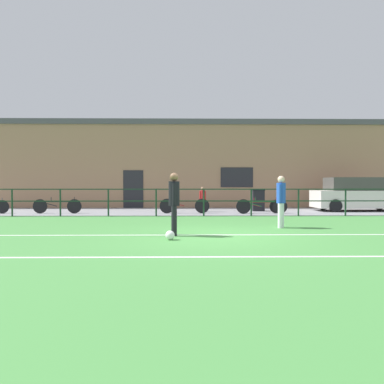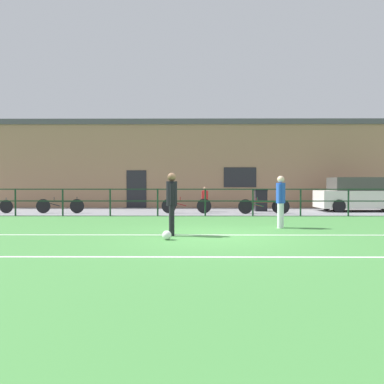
{
  "view_description": "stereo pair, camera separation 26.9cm",
  "coord_description": "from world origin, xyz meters",
  "px_view_note": "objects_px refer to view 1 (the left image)",
  "views": [
    {
      "loc": [
        -0.74,
        -9.44,
        1.37
      ],
      "look_at": [
        -0.54,
        3.14,
        1.08
      ],
      "focal_mm": 34.47,
      "sensor_mm": 36.0,
      "label": 1
    },
    {
      "loc": [
        -0.47,
        -9.44,
        1.37
      ],
      "look_at": [
        -0.54,
        3.14,
        1.08
      ],
      "focal_mm": 34.47,
      "sensor_mm": 36.0,
      "label": 2
    }
  ],
  "objects_px": {
    "soccer_ball_match": "(170,235)",
    "bicycle_parked_2": "(262,206)",
    "bicycle_parked_0": "(57,206)",
    "trash_bin_0": "(258,200)",
    "bicycle_parked_4": "(260,206)",
    "bicycle_parked_1": "(184,206)",
    "spectator_child": "(203,198)",
    "player_striker": "(281,198)",
    "parked_car_red": "(357,195)",
    "player_goalkeeper": "(174,200)"
  },
  "relations": [
    {
      "from": "soccer_ball_match",
      "to": "spectator_child",
      "type": "height_order",
      "value": "spectator_child"
    },
    {
      "from": "player_goalkeeper",
      "to": "trash_bin_0",
      "type": "bearing_deg",
      "value": -27.93
    },
    {
      "from": "parked_car_red",
      "to": "trash_bin_0",
      "type": "bearing_deg",
      "value": -179.99
    },
    {
      "from": "bicycle_parked_2",
      "to": "bicycle_parked_4",
      "type": "relative_size",
      "value": 1.08
    },
    {
      "from": "spectator_child",
      "to": "bicycle_parked_0",
      "type": "height_order",
      "value": "spectator_child"
    },
    {
      "from": "bicycle_parked_1",
      "to": "bicycle_parked_4",
      "type": "height_order",
      "value": "bicycle_parked_1"
    },
    {
      "from": "player_striker",
      "to": "trash_bin_0",
      "type": "bearing_deg",
      "value": 21.99
    },
    {
      "from": "player_striker",
      "to": "bicycle_parked_1",
      "type": "xyz_separation_m",
      "value": [
        -3.02,
        5.31,
        -0.55
      ]
    },
    {
      "from": "bicycle_parked_4",
      "to": "bicycle_parked_1",
      "type": "bearing_deg",
      "value": 180.0
    },
    {
      "from": "parked_car_red",
      "to": "bicycle_parked_1",
      "type": "relative_size",
      "value": 1.91
    },
    {
      "from": "player_goalkeeper",
      "to": "bicycle_parked_1",
      "type": "bearing_deg",
      "value": -5.07
    },
    {
      "from": "spectator_child",
      "to": "trash_bin_0",
      "type": "height_order",
      "value": "spectator_child"
    },
    {
      "from": "player_striker",
      "to": "bicycle_parked_0",
      "type": "relative_size",
      "value": 0.74
    },
    {
      "from": "trash_bin_0",
      "to": "bicycle_parked_4",
      "type": "bearing_deg",
      "value": -98.11
    },
    {
      "from": "soccer_ball_match",
      "to": "bicycle_parked_2",
      "type": "relative_size",
      "value": 0.1
    },
    {
      "from": "player_striker",
      "to": "spectator_child",
      "type": "bearing_deg",
      "value": 46.07
    },
    {
      "from": "parked_car_red",
      "to": "bicycle_parked_4",
      "type": "distance_m",
      "value": 5.3
    },
    {
      "from": "bicycle_parked_1",
      "to": "trash_bin_0",
      "type": "relative_size",
      "value": 2.11
    },
    {
      "from": "trash_bin_0",
      "to": "player_striker",
      "type": "bearing_deg",
      "value": -95.09
    },
    {
      "from": "soccer_ball_match",
      "to": "player_goalkeeper",
      "type": "bearing_deg",
      "value": 84.67
    },
    {
      "from": "bicycle_parked_2",
      "to": "spectator_child",
      "type": "bearing_deg",
      "value": 154.22
    },
    {
      "from": "soccer_ball_match",
      "to": "spectator_child",
      "type": "distance_m",
      "value": 8.78
    },
    {
      "from": "player_goalkeeper",
      "to": "spectator_child",
      "type": "height_order",
      "value": "player_goalkeeper"
    },
    {
      "from": "bicycle_parked_1",
      "to": "trash_bin_0",
      "type": "xyz_separation_m",
      "value": [
        3.61,
        1.36,
        0.19
      ]
    },
    {
      "from": "soccer_ball_match",
      "to": "bicycle_parked_2",
      "type": "distance_m",
      "value": 8.33
    },
    {
      "from": "bicycle_parked_0",
      "to": "spectator_child",
      "type": "bearing_deg",
      "value": 8.11
    },
    {
      "from": "trash_bin_0",
      "to": "bicycle_parked_0",
      "type": "bearing_deg",
      "value": -171.73
    },
    {
      "from": "trash_bin_0",
      "to": "bicycle_parked_1",
      "type": "bearing_deg",
      "value": -159.38
    },
    {
      "from": "soccer_ball_match",
      "to": "bicycle_parked_0",
      "type": "distance_m",
      "value": 9.45
    },
    {
      "from": "player_goalkeeper",
      "to": "bicycle_parked_4",
      "type": "xyz_separation_m",
      "value": [
        3.66,
        6.97,
        -0.6
      ]
    },
    {
      "from": "soccer_ball_match",
      "to": "bicycle_parked_1",
      "type": "xyz_separation_m",
      "value": [
        0.31,
        7.74,
        0.25
      ]
    },
    {
      "from": "bicycle_parked_0",
      "to": "trash_bin_0",
      "type": "xyz_separation_m",
      "value": [
        9.35,
        1.36,
        0.2
      ]
    },
    {
      "from": "player_goalkeeper",
      "to": "bicycle_parked_2",
      "type": "height_order",
      "value": "player_goalkeeper"
    },
    {
      "from": "bicycle_parked_1",
      "to": "bicycle_parked_2",
      "type": "distance_m",
      "value": 3.46
    },
    {
      "from": "parked_car_red",
      "to": "player_goalkeeper",
      "type": "bearing_deg",
      "value": -136.43
    },
    {
      "from": "player_striker",
      "to": "parked_car_red",
      "type": "relative_size",
      "value": 0.37
    },
    {
      "from": "soccer_ball_match",
      "to": "parked_car_red",
      "type": "height_order",
      "value": "parked_car_red"
    },
    {
      "from": "player_striker",
      "to": "parked_car_red",
      "type": "distance_m",
      "value": 8.65
    },
    {
      "from": "soccer_ball_match",
      "to": "bicycle_parked_4",
      "type": "bearing_deg",
      "value": 64.28
    },
    {
      "from": "player_striker",
      "to": "bicycle_parked_2",
      "type": "xyz_separation_m",
      "value": [
        0.43,
        5.01,
        -0.55
      ]
    },
    {
      "from": "bicycle_parked_4",
      "to": "trash_bin_0",
      "type": "xyz_separation_m",
      "value": [
        0.19,
        1.36,
        0.22
      ]
    },
    {
      "from": "player_striker",
      "to": "soccer_ball_match",
      "type": "relative_size",
      "value": 7.11
    },
    {
      "from": "bicycle_parked_0",
      "to": "bicycle_parked_1",
      "type": "bearing_deg",
      "value": 0.0
    },
    {
      "from": "bicycle_parked_0",
      "to": "player_striker",
      "type": "bearing_deg",
      "value": -31.25
    },
    {
      "from": "soccer_ball_match",
      "to": "trash_bin_0",
      "type": "bearing_deg",
      "value": 66.68
    },
    {
      "from": "bicycle_parked_4",
      "to": "spectator_child",
      "type": "bearing_deg",
      "value": 159.77
    },
    {
      "from": "player_goalkeeper",
      "to": "bicycle_parked_2",
      "type": "relative_size",
      "value": 0.72
    },
    {
      "from": "player_striker",
      "to": "bicycle_parked_4",
      "type": "relative_size",
      "value": 0.76
    },
    {
      "from": "player_striker",
      "to": "soccer_ball_match",
      "type": "bearing_deg",
      "value": 153.22
    },
    {
      "from": "soccer_ball_match",
      "to": "player_striker",
      "type": "bearing_deg",
      "value": 36.13
    }
  ]
}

